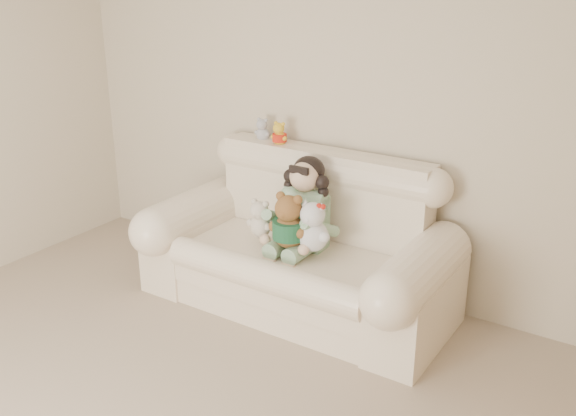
{
  "coord_description": "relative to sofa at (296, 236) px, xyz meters",
  "views": [
    {
      "loc": [
        2.13,
        -1.37,
        2.23
      ],
      "look_at": [
        0.01,
        1.9,
        0.75
      ],
      "focal_mm": 40.45,
      "sensor_mm": 36.0,
      "label": 1
    }
  ],
  "objects": [
    {
      "name": "white_cat",
      "position": [
        0.19,
        -0.1,
        0.18
      ],
      "size": [
        0.3,
        0.27,
        0.4
      ],
      "primitive_type": null,
      "rotation": [
        0.0,
        0.0,
        0.33
      ],
      "color": "white",
      "rests_on": "sofa"
    },
    {
      "name": "yellow_mini_bear",
      "position": [
        -0.36,
        0.34,
        0.6
      ],
      "size": [
        0.15,
        0.13,
        0.2
      ],
      "primitive_type": null,
      "rotation": [
        0.0,
        0.0,
        -0.26
      ],
      "color": "yellow",
      "rests_on": "sofa"
    },
    {
      "name": "grey_mini_plush",
      "position": [
        -0.53,
        0.38,
        0.6
      ],
      "size": [
        0.14,
        0.12,
        0.2
      ],
      "primitive_type": null,
      "rotation": [
        0.0,
        0.0,
        0.13
      ],
      "color": "#AEADB4",
      "rests_on": "sofa"
    },
    {
      "name": "brown_teddy",
      "position": [
        0.03,
        -0.14,
        0.2
      ],
      "size": [
        0.33,
        0.29,
        0.43
      ],
      "primitive_type": null,
      "rotation": [
        0.0,
        0.0,
        0.34
      ],
      "color": "brown",
      "rests_on": "sofa"
    },
    {
      "name": "wall_back",
      "position": [
        -0.01,
        0.5,
        0.78
      ],
      "size": [
        4.5,
        0.0,
        4.5
      ],
      "primitive_type": "plane",
      "rotation": [
        1.57,
        0.0,
        0.0
      ],
      "color": "beige",
      "rests_on": "ground"
    },
    {
      "name": "sofa",
      "position": [
        0.0,
        0.0,
        0.0
      ],
      "size": [
        2.1,
        0.95,
        1.03
      ],
      "primitive_type": null,
      "color": "#FFE7CD",
      "rests_on": "floor"
    },
    {
      "name": "cream_teddy",
      "position": [
        -0.22,
        -0.1,
        0.14
      ],
      "size": [
        0.24,
        0.21,
        0.31
      ],
      "primitive_type": null,
      "rotation": [
        0.0,
        0.0,
        -0.31
      ],
      "color": "beige",
      "rests_on": "sofa"
    },
    {
      "name": "seated_child",
      "position": [
        0.02,
        0.08,
        0.22
      ],
      "size": [
        0.4,
        0.48,
        0.63
      ],
      "primitive_type": null,
      "rotation": [
        0.0,
        0.0,
        0.05
      ],
      "color": "#327D37",
      "rests_on": "sofa"
    }
  ]
}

